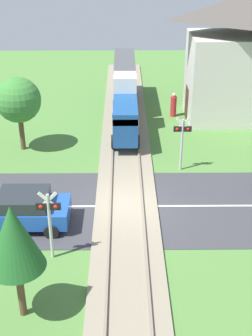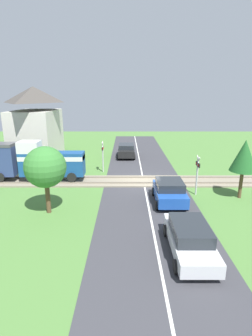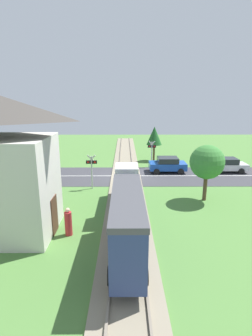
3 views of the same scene
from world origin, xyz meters
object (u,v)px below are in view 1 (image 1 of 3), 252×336
(car_near_crossing, at_px, (24,209))
(pedestrian_by_station, at_px, (173,106))
(crossing_signal_east_approach, at_px, (182,137))
(station_building, at_px, (241,61))
(train, at_px, (125,91))
(crossing_signal_west_approach, at_px, (49,216))

(car_near_crossing, bearing_deg, pedestrian_by_station, 59.72)
(crossing_signal_east_approach, relative_size, station_building, 0.37)
(crossing_signal_east_approach, distance_m, station_building, 8.87)
(station_building, relative_size, pedestrian_by_station, 4.87)
(station_building, distance_m, pedestrian_by_station, 5.12)
(train, distance_m, crossing_signal_east_approach, 7.91)
(car_near_crossing, distance_m, crossing_signal_west_approach, 2.79)
(crossing_signal_west_approach, bearing_deg, pedestrian_by_station, 67.95)
(car_near_crossing, bearing_deg, train, 71.14)
(train, xyz_separation_m, crossing_signal_east_approach, (2.84, -7.39, -0.00))
(train, bearing_deg, crossing_signal_east_approach, -68.98)
(crossing_signal_east_approach, height_order, pedestrian_by_station, crossing_signal_east_approach)
(train, distance_m, pedestrian_by_station, 3.42)
(crossing_signal_west_approach, bearing_deg, train, 79.00)
(car_near_crossing, bearing_deg, station_building, 47.21)
(car_near_crossing, height_order, station_building, station_building)
(car_near_crossing, relative_size, pedestrian_by_station, 2.32)
(car_near_crossing, xyz_separation_m, station_building, (11.54, 12.47, 3.00))
(crossing_signal_west_approach, relative_size, station_building, 0.37)
(crossing_signal_west_approach, height_order, pedestrian_by_station, crossing_signal_west_approach)
(train, xyz_separation_m, car_near_crossing, (-4.25, -12.43, -1.06))
(crossing_signal_west_approach, bearing_deg, car_near_crossing, 123.04)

